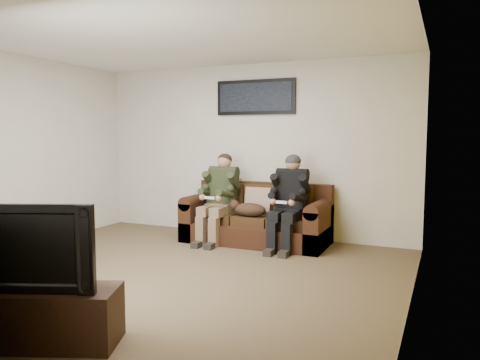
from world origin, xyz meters
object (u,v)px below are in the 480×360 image
at_px(sofa, 258,220).
at_px(person_right, 289,196).
at_px(television, 24,245).
at_px(framed_poster, 255,97).
at_px(cat, 249,209).
at_px(tv_stand, 27,316).
at_px(person_left, 220,193).

distance_m(sofa, person_right, 0.68).
height_order(sofa, television, television).
xyz_separation_m(sofa, framed_poster, (-0.20, 0.39, 1.78)).
distance_m(cat, tv_stand, 3.54).
bearing_deg(person_left, sofa, 17.97).
bearing_deg(person_right, television, -103.05).
distance_m(sofa, framed_poster, 1.84).
relative_size(framed_poster, television, 1.13).
bearing_deg(tv_stand, cat, 63.60).
distance_m(person_right, framed_poster, 1.67).
height_order(sofa, person_left, person_left).
bearing_deg(framed_poster, tv_stand, -91.52).
xyz_separation_m(person_left, cat, (0.49, -0.09, -0.19)).
relative_size(sofa, television, 1.84).
distance_m(person_left, cat, 0.54).
height_order(sofa, tv_stand, sofa).
bearing_deg(person_right, sofa, 162.07).
bearing_deg(cat, television, -94.53).
bearing_deg(television, framed_poster, 66.62).
bearing_deg(person_right, tv_stand, -103.05).
xyz_separation_m(person_right, television, (-0.84, -3.60, 0.03)).
bearing_deg(television, person_left, 71.54).
xyz_separation_m(sofa, person_right, (0.53, -0.17, 0.39)).
distance_m(sofa, person_left, 0.67).
height_order(sofa, cat, sofa).
relative_size(person_right, tv_stand, 0.95).
bearing_deg(framed_poster, television, -91.52).
bearing_deg(sofa, television, -94.70).
bearing_deg(tv_stand, sofa, 63.43).
relative_size(person_left, person_right, 0.99).
relative_size(person_left, cat, 1.92).
height_order(person_right, television, person_right).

